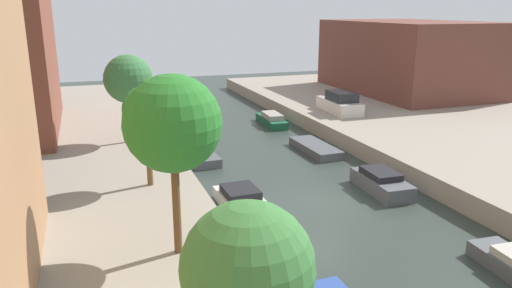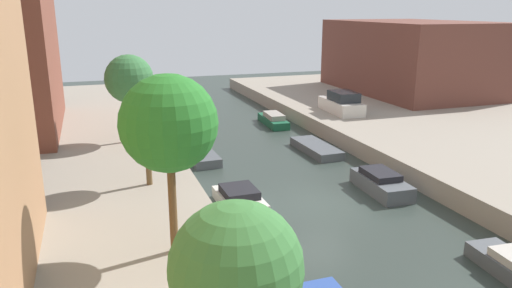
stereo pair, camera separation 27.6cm
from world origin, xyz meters
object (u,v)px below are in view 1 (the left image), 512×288
at_px(street_tree_3, 146,110).
at_px(moored_boat_right_5, 272,120).
at_px(low_block_right, 408,57).
at_px(moored_boat_left_3, 199,155).
at_px(moored_boat_left_4, 166,120).
at_px(street_tree_1, 248,269).
at_px(moored_boat_right_3, 381,183).
at_px(moored_boat_left_2, 241,199).
at_px(parked_car, 340,103).
at_px(street_tree_4, 128,79).
at_px(moored_boat_right_4, 315,148).
at_px(street_tree_2, 173,124).
at_px(moored_boat_left_5, 153,102).

distance_m(street_tree_3, moored_boat_right_5, 16.63).
bearing_deg(moored_boat_right_5, low_block_right, 16.73).
bearing_deg(moored_boat_left_3, moored_boat_left_4, 92.92).
distance_m(street_tree_1, moored_boat_right_3, 15.72).
bearing_deg(moored_boat_left_2, parked_car, 46.34).
relative_size(parked_car, moored_boat_right_3, 1.21).
bearing_deg(street_tree_3, moored_boat_left_3, 59.92).
height_order(street_tree_4, parked_car, street_tree_4).
relative_size(street_tree_4, moored_boat_left_4, 1.24).
xyz_separation_m(moored_boat_right_4, moored_boat_right_5, (0.07, 7.31, 0.14)).
distance_m(street_tree_1, street_tree_2, 6.81).
xyz_separation_m(low_block_right, street_tree_4, (-25.04, -9.44, 0.44)).
height_order(low_block_right, moored_boat_right_3, low_block_right).
bearing_deg(moored_boat_left_3, parked_car, 21.39).
bearing_deg(moored_boat_left_3, street_tree_1, -100.44).
height_order(street_tree_3, moored_boat_left_3, street_tree_3).
relative_size(street_tree_1, street_tree_3, 1.00).
distance_m(parked_car, moored_boat_left_5, 17.02).
distance_m(street_tree_2, moored_boat_right_4, 16.10).
bearing_deg(moored_boat_left_3, low_block_right, 26.52).
bearing_deg(low_block_right, moored_boat_right_3, -128.39).
bearing_deg(moored_boat_right_5, street_tree_2, -119.05).
relative_size(street_tree_1, moored_boat_right_3, 1.21).
xyz_separation_m(street_tree_4, moored_boat_left_5, (3.26, 15.50, -4.21)).
bearing_deg(street_tree_4, parked_car, 11.92).
xyz_separation_m(street_tree_2, street_tree_4, (0.00, 13.66, -0.55)).
bearing_deg(moored_boat_right_5, street_tree_4, -154.15).
relative_size(moored_boat_left_3, moored_boat_right_5, 1.07).
height_order(moored_boat_left_2, moored_boat_left_5, moored_boat_left_2).
bearing_deg(moored_boat_right_5, moored_boat_right_3, -90.20).
bearing_deg(low_block_right, moored_boat_left_3, -153.48).
bearing_deg(moored_boat_left_5, street_tree_4, -101.87).
bearing_deg(street_tree_4, moored_boat_left_4, 67.48).
height_order(street_tree_2, moored_boat_left_2, street_tree_2).
bearing_deg(moored_boat_left_4, parked_car, -19.85).
bearing_deg(moored_boat_left_5, moored_boat_left_3, -89.12).
relative_size(street_tree_4, moored_boat_right_4, 1.14).
relative_size(moored_boat_right_4, moored_boat_right_5, 1.06).
height_order(street_tree_1, moored_boat_left_5, street_tree_1).
xyz_separation_m(street_tree_2, moored_boat_left_3, (3.52, 12.35, -4.81)).
relative_size(street_tree_2, moored_boat_left_5, 1.65).
relative_size(moored_boat_left_4, moored_boat_right_5, 0.97).
relative_size(street_tree_3, moored_boat_left_5, 1.27).
xyz_separation_m(street_tree_2, moored_boat_left_5, (3.26, 29.16, -4.76)).
relative_size(moored_boat_left_2, moored_boat_left_5, 0.93).
xyz_separation_m(low_block_right, street_tree_2, (-25.04, -23.10, 0.99)).
height_order(street_tree_1, moored_boat_left_3, street_tree_1).
bearing_deg(moored_boat_left_2, street_tree_3, 160.32).
height_order(street_tree_3, parked_car, street_tree_3).
xyz_separation_m(low_block_right, moored_boat_left_3, (-21.53, -10.74, -3.82)).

